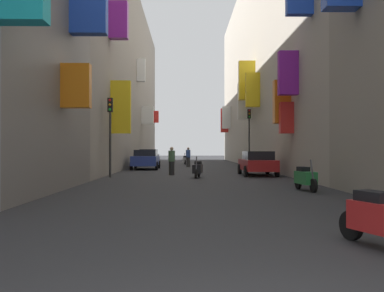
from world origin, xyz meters
The scene contains 15 objects.
ground_plane centered at (0.00, 30.00, 0.00)m, with size 140.00×140.00×0.00m, color #2D2D30.
building_left_mid_b centered at (-8.00, 38.94, 8.02)m, with size 7.18×42.11×16.05m.
building_right_mid_a centered at (7.99, 19.45, 8.56)m, with size 7.16×9.80×17.15m.
building_right_mid_b centered at (7.99, 42.17, 8.89)m, with size 7.30×35.65×17.80m.
parked_car_blue centered at (-3.56, 30.27, 0.77)m, with size 1.99×4.21×1.44m.
parked_car_red centered at (3.51, 22.46, 0.73)m, with size 1.86×4.17×1.38m.
parked_car_black centered at (-3.97, 37.56, 0.78)m, with size 1.85×4.41×1.49m.
scooter_black centered at (0.05, 20.64, 0.46)m, with size 0.59×1.91×1.13m.
scooter_silver centered at (-0.64, 40.12, 0.46)m, with size 0.48×1.83×1.13m.
scooter_green centered at (3.73, 13.37, 0.46)m, with size 0.56×1.95×1.13m.
scooter_red centered at (2.37, 4.21, 0.46)m, with size 0.80×1.88×1.13m.
pedestrian_crossing centered at (-1.39, 22.80, 0.81)m, with size 0.40×0.40×1.63m.
pedestrian_near_left centered at (-0.37, 34.22, 0.82)m, with size 0.53×0.53×1.66m.
traffic_light_near_corner centered at (4.55, 32.76, 3.19)m, with size 0.26×0.34×4.74m.
traffic_light_far_corner centered at (-4.58, 20.81, 2.87)m, with size 0.26×0.34×4.21m.
Camera 1 is at (-0.58, -2.20, 1.49)m, focal length 40.62 mm.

